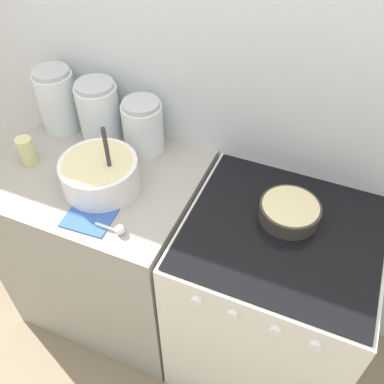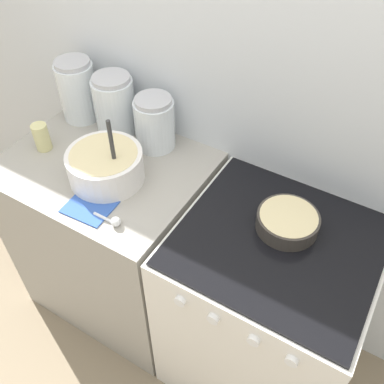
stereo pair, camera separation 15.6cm
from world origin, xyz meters
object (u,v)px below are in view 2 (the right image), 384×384
object	(u,v)px
stove	(263,310)
storage_jar_left	(79,94)
baking_pan	(288,221)
mixing_bowl	(105,164)
tin_can	(42,137)
storage_jar_right	(155,126)
storage_jar_middle	(115,108)

from	to	relation	value
stove	storage_jar_left	distance (m)	1.24
baking_pan	stove	bearing A→B (deg)	-89.45
mixing_bowl	storage_jar_left	distance (m)	0.46
stove	storage_jar_left	size ratio (longest dim) A/B	3.34
mixing_bowl	baking_pan	bearing A→B (deg)	9.95
mixing_bowl	tin_can	world-z (taller)	mixing_bowl
tin_can	baking_pan	bearing A→B (deg)	6.14
stove	storage_jar_right	xyz separation A→B (m)	(-0.66, 0.22, 0.57)
stove	storage_jar_left	xyz separation A→B (m)	(-1.07, 0.22, 0.59)
stove	tin_can	xyz separation A→B (m)	(-1.06, -0.05, 0.53)
baking_pan	tin_can	bearing A→B (deg)	-173.86
storage_jar_right	tin_can	size ratio (longest dim) A/B	1.94
storage_jar_right	stove	bearing A→B (deg)	-18.37
baking_pan	storage_jar_left	distance (m)	1.09
storage_jar_left	storage_jar_middle	distance (m)	0.21
stove	baking_pan	world-z (taller)	baking_pan
baking_pan	storage_jar_right	size ratio (longest dim) A/B	0.95
storage_jar_left	mixing_bowl	bearing A→B (deg)	-36.77
storage_jar_middle	tin_can	world-z (taller)	storage_jar_middle
mixing_bowl	storage_jar_right	distance (m)	0.28
mixing_bowl	baking_pan	xyz separation A→B (m)	(0.70, 0.12, -0.04)
mixing_bowl	storage_jar_right	size ratio (longest dim) A/B	1.28
stove	storage_jar_right	world-z (taller)	storage_jar_right
mixing_bowl	storage_jar_right	world-z (taller)	mixing_bowl
storage_jar_middle	storage_jar_right	xyz separation A→B (m)	(0.21, 0.00, -0.02)
mixing_bowl	storage_jar_left	size ratio (longest dim) A/B	1.06
stove	mixing_bowl	bearing A→B (deg)	-175.48
storage_jar_middle	storage_jar_right	distance (m)	0.21
stove	baking_pan	xyz separation A→B (m)	(-0.00, 0.07, 0.50)
stove	baking_pan	size ratio (longest dim) A/B	4.26
mixing_bowl	storage_jar_left	xyz separation A→B (m)	(-0.37, 0.28, 0.05)
mixing_bowl	storage_jar_middle	distance (m)	0.32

